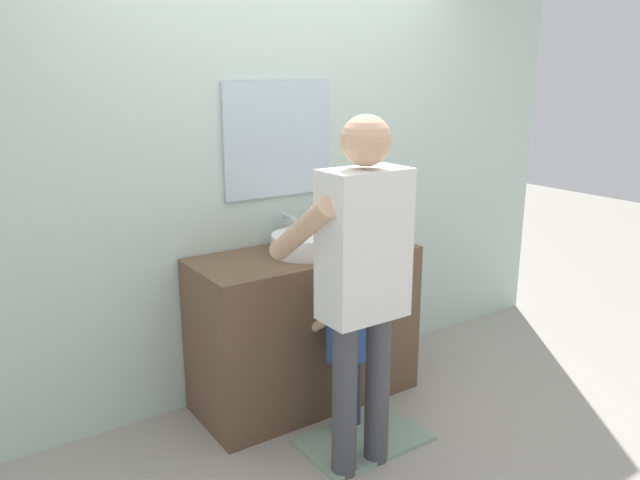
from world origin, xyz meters
name	(u,v)px	position (x,y,z in m)	size (l,w,h in m)	color
ground_plane	(335,420)	(0.00, 0.00, 0.00)	(14.00, 14.00, 0.00)	#9E998E
back_wall	(274,159)	(0.00, 0.62, 1.35)	(4.40, 0.10, 2.70)	silver
vanity_cabinet	(305,327)	(0.00, 0.30, 0.44)	(1.24, 0.54, 0.87)	brown
sink_basin	(307,243)	(0.00, 0.28, 0.93)	(0.38, 0.38, 0.11)	white
faucet	(285,230)	(0.00, 0.51, 0.95)	(0.18, 0.14, 0.18)	#B7BABF
toothbrush_cup	(358,233)	(0.38, 0.32, 0.92)	(0.07, 0.07, 0.21)	silver
bath_mat	(364,440)	(0.00, -0.25, 0.01)	(0.64, 0.40, 0.02)	gray
child_toddler	(348,339)	(0.00, -0.10, 0.51)	(0.26, 0.26, 0.86)	#2D334C
adult_parent	(361,267)	(-0.14, -0.38, 1.00)	(0.51, 0.54, 1.66)	#47474C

